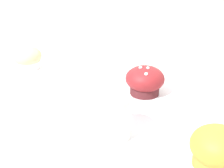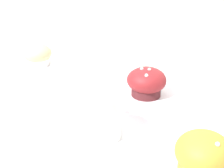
% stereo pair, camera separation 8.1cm
% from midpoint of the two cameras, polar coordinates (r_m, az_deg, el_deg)
% --- Properties ---
extents(wall_back, '(3.20, 0.10, 1.80)m').
position_cam_midpoint_polar(wall_back, '(1.30, 8.97, 5.54)').
color(wall_back, beige).
rests_on(wall_back, ground).
extents(muffin_front_center, '(0.10, 0.10, 0.07)m').
position_cam_midpoint_polar(muffin_front_center, '(1.09, -17.28, 4.55)').
color(muffin_front_center, white).
rests_on(muffin_front_center, display_counter).
extents(muffin_back_left, '(0.10, 0.10, 0.08)m').
position_cam_midpoint_polar(muffin_back_left, '(0.59, 15.04, -11.47)').
color(muffin_back_left, '#C38535').
rests_on(muffin_back_left, display_counter).
extents(muffin_back_right, '(0.11, 0.11, 0.08)m').
position_cam_midpoint_polar(muffin_back_right, '(0.85, 3.32, 0.56)').
color(muffin_back_right, '#4E1D20').
rests_on(muffin_back_right, display_counter).
extents(coffee_cup, '(0.09, 0.11, 0.09)m').
position_cam_midpoint_polar(coffee_cup, '(0.65, -3.67, -5.92)').
color(coffee_cup, white).
rests_on(coffee_cup, display_counter).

